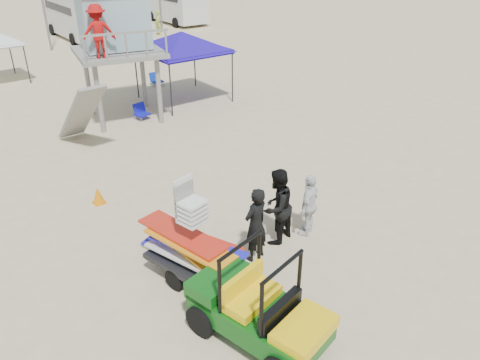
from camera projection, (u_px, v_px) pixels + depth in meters
ground at (305, 293)px, 9.97m from camera, size 140.00×140.00×0.00m
utility_cart at (260, 304)px, 8.40m from camera, size 1.81×2.75×1.92m
surf_trailer at (192, 243)px, 10.06m from camera, size 1.68×2.50×2.17m
man_left at (256, 225)px, 10.64m from camera, size 0.73×0.54×1.84m
man_mid at (277, 207)px, 11.24m from camera, size 1.11×0.96×1.94m
man_right at (309, 205)px, 11.58m from camera, size 1.06×0.79×1.67m
lifeguard_tower at (111, 24)px, 17.70m from camera, size 3.71×3.71×5.05m
canopy_blue at (181, 35)px, 20.24m from camera, size 3.32×3.32×3.46m
cone_near at (98, 195)px, 13.18m from camera, size 0.34×0.34×0.50m
beach_chair_b at (141, 111)px, 19.22m from camera, size 0.63×0.68×0.64m
beach_chair_c at (156, 79)px, 23.49m from camera, size 0.57×0.61×0.64m
rv_mid_right at (76, 12)px, 33.54m from camera, size 2.64×7.00×3.25m
rv_far_right at (175, 1)px, 39.37m from camera, size 2.64×6.60×3.25m
distant_beachgoers at (5, 59)px, 24.89m from camera, size 15.96×8.94×1.77m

